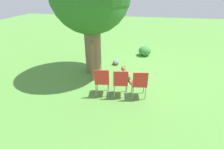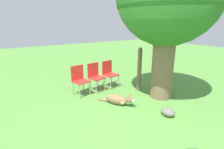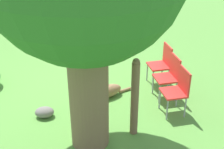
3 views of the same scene
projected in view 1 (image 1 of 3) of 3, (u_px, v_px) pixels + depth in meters
The scene contains 8 objects.
ground_plane at pixel (131, 70), 7.27m from camera, with size 30.00×30.00×0.00m, color #56933D.
dog at pixel (126, 74), 6.66m from camera, with size 1.01×0.61×0.38m.
fence_post at pixel (92, 62), 6.21m from camera, with size 0.13×0.13×1.43m.
red_chair_0 at pixel (140, 83), 5.27m from camera, with size 0.49×0.51×0.91m.
red_chair_1 at pixel (121, 81), 5.35m from camera, with size 0.49×0.51×0.91m.
red_chair_2 at pixel (102, 80), 5.42m from camera, with size 0.49×0.51×0.91m.
garden_rock at pixel (116, 62), 7.81m from camera, with size 0.36×0.27×0.20m.
low_shrub at pixel (145, 51), 8.78m from camera, with size 0.60×0.60×0.48m.
Camera 1 is at (-6.60, -0.54, 3.11)m, focal length 28.00 mm.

